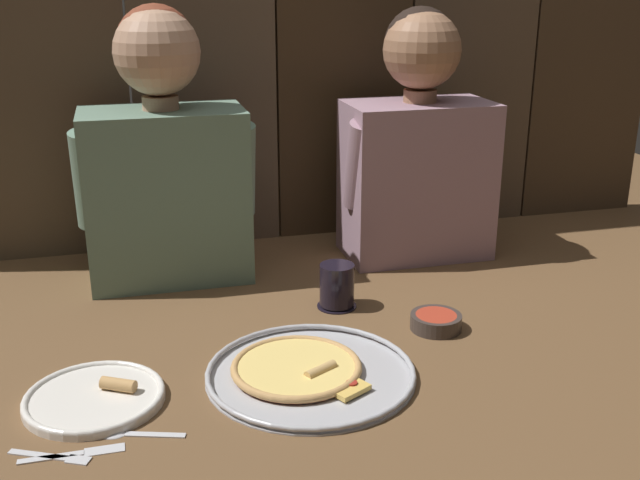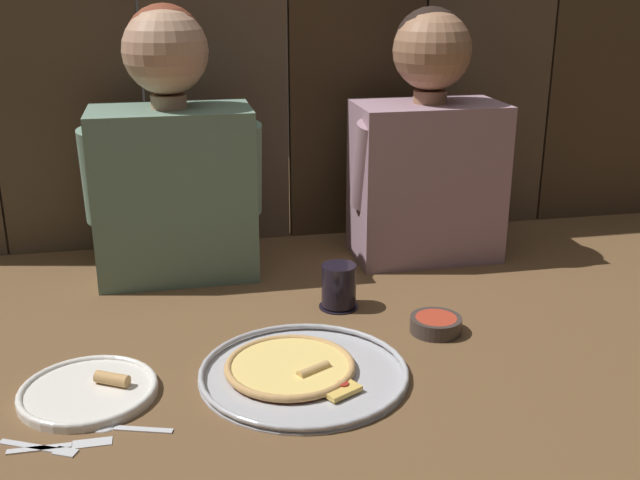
{
  "view_description": "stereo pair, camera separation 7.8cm",
  "coord_description": "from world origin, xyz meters",
  "views": [
    {
      "loc": [
        -0.4,
        -1.28,
        0.68
      ],
      "look_at": [
        -0.03,
        0.1,
        0.18
      ],
      "focal_mm": 42.57,
      "sensor_mm": 36.0,
      "label": 1
    },
    {
      "loc": [
        -0.32,
        -1.3,
        0.68
      ],
      "look_at": [
        -0.03,
        0.1,
        0.18
      ],
      "focal_mm": 42.57,
      "sensor_mm": 36.0,
      "label": 2
    }
  ],
  "objects": [
    {
      "name": "drinking_glass",
      "position": [
        0.02,
        0.17,
        0.05
      ],
      "size": [
        0.09,
        0.09,
        0.1
      ],
      "color": "black",
      "rests_on": "ground"
    },
    {
      "name": "diner_left",
      "position": [
        -0.31,
        0.44,
        0.29
      ],
      "size": [
        0.4,
        0.21,
        0.62
      ],
      "color": "slate",
      "rests_on": "ground"
    },
    {
      "name": "table_fork",
      "position": [
        -0.54,
        -0.25,
        0.0
      ],
      "size": [
        0.12,
        0.07,
        0.01
      ],
      "color": "silver",
      "rests_on": "ground"
    },
    {
      "name": "wooden_backdrop_wall",
      "position": [
        -0.0,
        0.66,
        0.6
      ],
      "size": [
        2.19,
        0.03,
        1.2
      ],
      "color": "brown",
      "rests_on": "ground"
    },
    {
      "name": "diner_right",
      "position": [
        0.31,
        0.44,
        0.29
      ],
      "size": [
        0.39,
        0.21,
        0.61
      ],
      "color": "gray",
      "rests_on": "ground"
    },
    {
      "name": "ground_plane",
      "position": [
        0.0,
        0.0,
        0.0
      ],
      "size": [
        3.2,
        3.2,
        0.0
      ],
      "primitive_type": "plane",
      "color": "brown"
    },
    {
      "name": "pizza_tray",
      "position": [
        -0.11,
        -0.11,
        0.01
      ],
      "size": [
        0.38,
        0.38,
        0.03
      ],
      "color": "#B2B2B7",
      "rests_on": "ground"
    },
    {
      "name": "dipping_bowl",
      "position": [
        0.19,
        0.01,
        0.02
      ],
      "size": [
        0.1,
        0.1,
        0.03
      ],
      "color": "#3D332D",
      "rests_on": "ground"
    },
    {
      "name": "dinner_plate",
      "position": [
        -0.48,
        -0.1,
        0.01
      ],
      "size": [
        0.23,
        0.23,
        0.03
      ],
      "color": "white",
      "rests_on": "ground"
    },
    {
      "name": "table_spoon",
      "position": [
        -0.43,
        -0.22,
        0.0
      ],
      "size": [
        0.14,
        0.06,
        0.01
      ],
      "color": "silver",
      "rests_on": "ground"
    },
    {
      "name": "table_knife",
      "position": [
        -0.51,
        -0.25,
        0.0
      ],
      "size": [
        0.16,
        0.02,
        0.01
      ],
      "color": "silver",
      "rests_on": "ground"
    }
  ]
}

